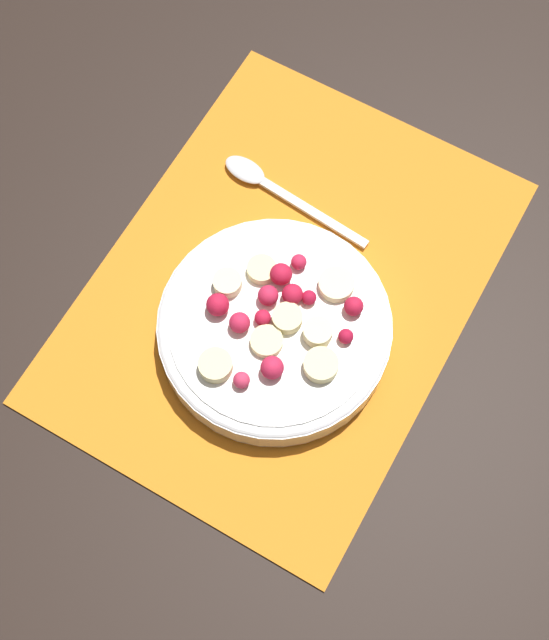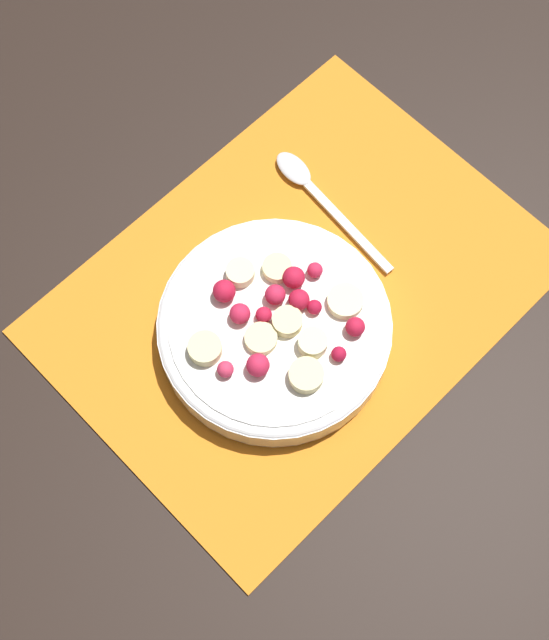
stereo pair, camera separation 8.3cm
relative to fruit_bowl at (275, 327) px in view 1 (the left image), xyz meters
The scene contains 4 objects.
ground_plane 0.06m from the fruit_bowl, 19.64° to the left, with size 3.00×3.00×0.00m, color black.
placemat 0.06m from the fruit_bowl, 19.64° to the left, with size 0.47×0.35×0.01m.
fruit_bowl is the anchor object (origin of this frame).
spoon 0.17m from the fruit_bowl, 32.34° to the left, with size 0.03×0.18×0.01m.
Camera 1 is at (-0.31, -0.17, 0.82)m, focal length 50.00 mm.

